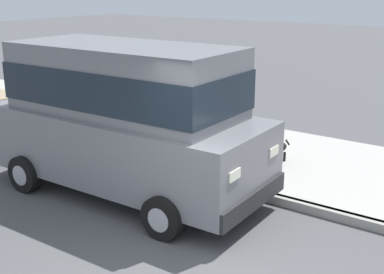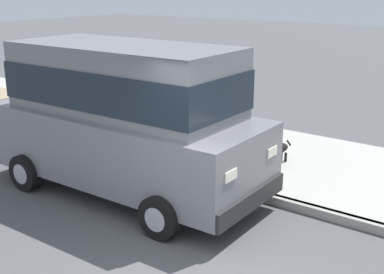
# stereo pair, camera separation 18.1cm
# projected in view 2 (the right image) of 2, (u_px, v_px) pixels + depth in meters

# --- Properties ---
(curb) EXTENTS (0.16, 64.00, 0.14)m
(curb) POSITION_uv_depth(u_px,v_px,m) (294.00, 205.00, 7.98)
(curb) COLOR gray
(curb) RESTS_ON ground
(sidewalk) EXTENTS (3.60, 64.00, 0.14)m
(sidewalk) POSITION_uv_depth(u_px,v_px,m) (336.00, 172.00, 9.36)
(sidewalk) COLOR #A8A59E
(sidewalk) RESTS_ON ground
(car_grey_van) EXTENTS (2.21, 4.94, 2.52)m
(car_grey_van) POSITION_uv_depth(u_px,v_px,m) (125.00, 113.00, 8.26)
(car_grey_van) COLOR slate
(car_grey_van) RESTS_ON ground
(dog_black) EXTENTS (0.73, 0.35, 0.49)m
(dog_black) POSITION_uv_depth(u_px,v_px,m) (276.00, 148.00, 9.57)
(dog_black) COLOR black
(dog_black) RESTS_ON sidewalk
(fire_hydrant) EXTENTS (0.34, 0.24, 0.72)m
(fire_hydrant) POSITION_uv_depth(u_px,v_px,m) (120.00, 129.00, 10.64)
(fire_hydrant) COLOR gold
(fire_hydrant) RESTS_ON sidewalk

